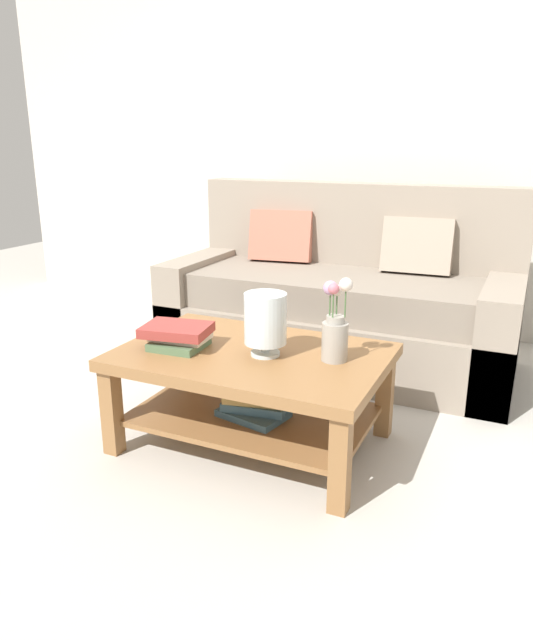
{
  "coord_description": "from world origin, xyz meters",
  "views": [
    {
      "loc": [
        1.06,
        -2.55,
        1.31
      ],
      "look_at": [
        -0.0,
        -0.26,
        0.54
      ],
      "focal_mm": 33.03,
      "sensor_mm": 36.0,
      "label": 1
    }
  ],
  "objects_px": {
    "book_stack_main": "(178,335)",
    "flower_pitcher": "(335,329)",
    "glass_hurricane_vase": "(265,320)",
    "coffee_table": "(252,378)",
    "couch": "(341,303)"
  },
  "relations": [
    {
      "from": "book_stack_main",
      "to": "flower_pitcher",
      "type": "xyz_separation_m",
      "value": [
        0.67,
        0.13,
        0.08
      ]
    },
    {
      "from": "coffee_table",
      "to": "flower_pitcher",
      "type": "height_order",
      "value": "flower_pitcher"
    },
    {
      "from": "glass_hurricane_vase",
      "to": "flower_pitcher",
      "type": "bearing_deg",
      "value": 12.66
    },
    {
      "from": "book_stack_main",
      "to": "flower_pitcher",
      "type": "distance_m",
      "value": 0.69
    },
    {
      "from": "glass_hurricane_vase",
      "to": "flower_pitcher",
      "type": "height_order",
      "value": "flower_pitcher"
    },
    {
      "from": "flower_pitcher",
      "to": "coffee_table",
      "type": "bearing_deg",
      "value": -172.12
    },
    {
      "from": "couch",
      "to": "coffee_table",
      "type": "xyz_separation_m",
      "value": [
        -0.02,
        -1.19,
        -0.05
      ]
    },
    {
      "from": "glass_hurricane_vase",
      "to": "flower_pitcher",
      "type": "distance_m",
      "value": 0.29
    },
    {
      "from": "couch",
      "to": "coffee_table",
      "type": "bearing_deg",
      "value": -90.89
    },
    {
      "from": "book_stack_main",
      "to": "glass_hurricane_vase",
      "type": "bearing_deg",
      "value": 10.29
    },
    {
      "from": "couch",
      "to": "glass_hurricane_vase",
      "type": "relative_size",
      "value": 7.57
    },
    {
      "from": "coffee_table",
      "to": "glass_hurricane_vase",
      "type": "bearing_deg",
      "value": -12.1
    },
    {
      "from": "flower_pitcher",
      "to": "glass_hurricane_vase",
      "type": "bearing_deg",
      "value": -167.34
    },
    {
      "from": "couch",
      "to": "book_stack_main",
      "type": "bearing_deg",
      "value": -104.9
    },
    {
      "from": "couch",
      "to": "flower_pitcher",
      "type": "relative_size",
      "value": 5.76
    }
  ]
}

